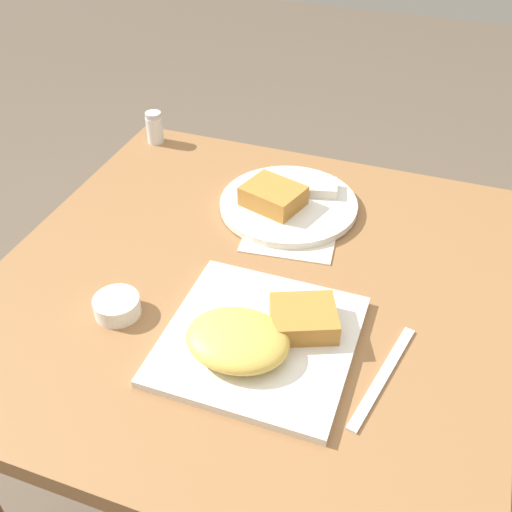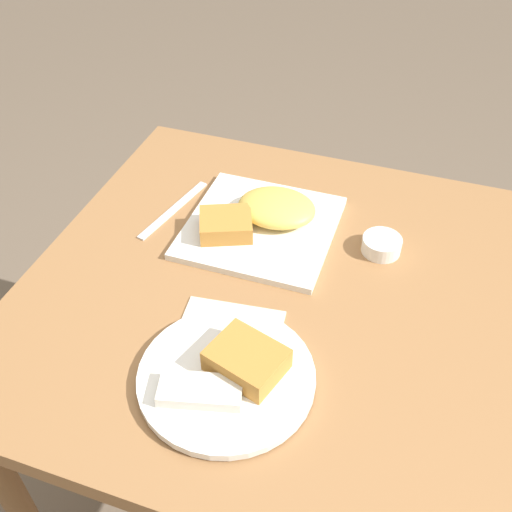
% 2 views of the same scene
% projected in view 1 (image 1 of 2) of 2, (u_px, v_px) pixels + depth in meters
% --- Properties ---
extents(ground_plane, '(8.00, 8.00, 0.00)m').
position_uv_depth(ground_plane, '(252.00, 500.00, 1.52)').
color(ground_plane, brown).
extents(dining_table, '(0.87, 0.88, 0.75)m').
position_uv_depth(dining_table, '(251.00, 316.00, 1.10)').
color(dining_table, olive).
rests_on(dining_table, ground_plane).
extents(menu_card, '(0.20, 0.25, 0.00)m').
position_uv_depth(menu_card, '(295.00, 221.00, 1.16)').
color(menu_card, beige).
rests_on(menu_card, dining_table).
extents(plate_square_near, '(0.28, 0.28, 0.06)m').
position_uv_depth(plate_square_near, '(257.00, 337.00, 0.90)').
color(plate_square_near, white).
rests_on(plate_square_near, dining_table).
extents(plate_oval_far, '(0.27, 0.27, 0.05)m').
position_uv_depth(plate_oval_far, '(287.00, 201.00, 1.19)').
color(plate_oval_far, white).
rests_on(plate_oval_far, menu_card).
extents(sauce_ramekin, '(0.07, 0.07, 0.03)m').
position_uv_depth(sauce_ramekin, '(117.00, 306.00, 0.96)').
color(sauce_ramekin, white).
rests_on(sauce_ramekin, dining_table).
extents(salt_shaker, '(0.04, 0.04, 0.07)m').
position_uv_depth(salt_shaker, '(155.00, 129.00, 1.39)').
color(salt_shaker, white).
rests_on(salt_shaker, dining_table).
extents(butter_knife, '(0.06, 0.22, 0.00)m').
position_uv_depth(butter_knife, '(383.00, 376.00, 0.87)').
color(butter_knife, silver).
rests_on(butter_knife, dining_table).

